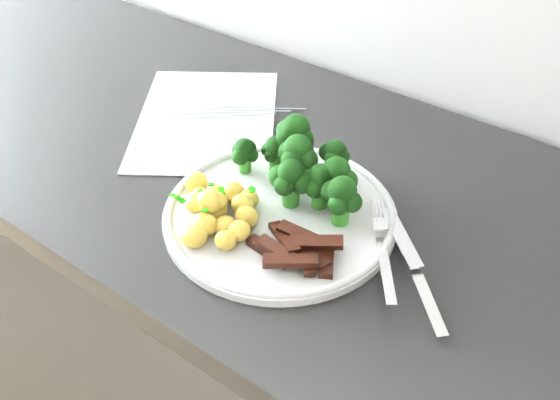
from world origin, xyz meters
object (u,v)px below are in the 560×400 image
recipe_paper (207,118)px  beef_strips (298,248)px  broccoli (306,165)px  fork (384,254)px  counter (257,352)px  potatoes (217,211)px  plate (280,213)px  knife (419,282)px

recipe_paper → beef_strips: 0.34m
broccoli → beef_strips: (0.06, -0.10, -0.03)m
fork → counter: bearing=165.1°
broccoli → potatoes: size_ratio=1.54×
beef_strips → fork: beef_strips is taller
recipe_paper → plate: (0.23, -0.12, 0.01)m
potatoes → knife: bearing=12.5°
recipe_paper → plate: bearing=-27.5°
recipe_paper → broccoli: broccoli is taller
counter → broccoli: broccoli is taller
counter → beef_strips: 0.50m
beef_strips → knife: bearing=19.1°
recipe_paper → potatoes: bearing=-44.9°
recipe_paper → plate: size_ratio=1.24×
broccoli → recipe_paper: bearing=163.8°
fork → knife: fork is taller
counter → beef_strips: size_ratio=20.33×
plate → potatoes: (-0.05, -0.06, 0.02)m
recipe_paper → knife: size_ratio=2.35×
plate → recipe_paper: bearing=152.5°
knife → recipe_paper: bearing=163.9°
fork → knife: size_ratio=0.98×
counter → recipe_paper: (-0.13, 0.05, 0.44)m
counter → beef_strips: (0.17, -0.12, 0.45)m
potatoes → knife: potatoes is taller
plate → broccoli: size_ratio=1.43×
beef_strips → counter: bearing=144.5°
potatoes → knife: size_ratio=0.87×
counter → recipe_paper: bearing=158.6°
broccoli → counter: bearing=170.5°
recipe_paper → potatoes: potatoes is taller
counter → beef_strips: bearing=-35.5°
recipe_paper → broccoli: size_ratio=1.76×
recipe_paper → broccoli: (0.23, -0.07, 0.05)m
broccoli → fork: 0.16m
beef_strips → knife: 0.14m
recipe_paper → knife: 0.44m
recipe_paper → fork: (0.38, -0.12, 0.02)m
potatoes → beef_strips: potatoes is taller
plate → knife: knife is taller
plate → counter: bearing=146.0°
potatoes → beef_strips: (0.12, 0.01, -0.00)m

